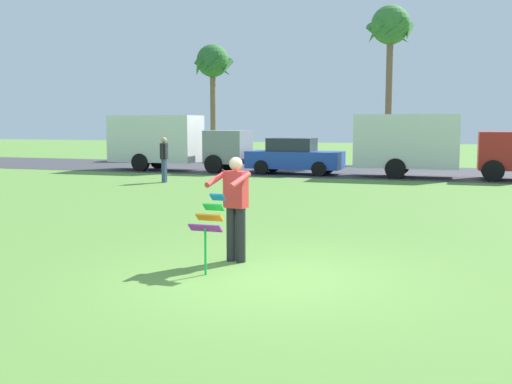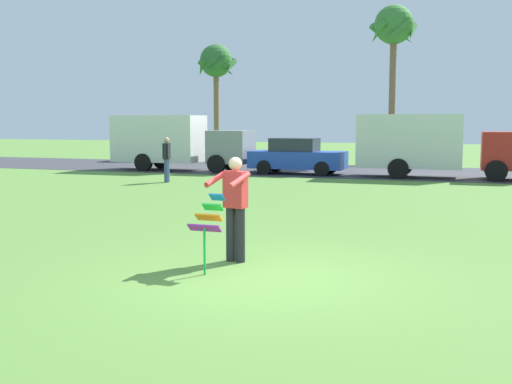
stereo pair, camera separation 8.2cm
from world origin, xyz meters
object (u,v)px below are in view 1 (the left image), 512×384
palm_tree_left_near (213,65)px  parked_truck_grey_van (172,141)px  kite_held (210,221)px  palm_tree_right_near (390,32)px  parked_truck_red_cab (428,144)px  parked_car_blue (294,157)px  person_kite_flyer (235,205)px  person_walker_near (164,158)px

palm_tree_left_near → parked_truck_grey_van: bearing=-77.1°
kite_held → palm_tree_right_near: (-0.59, 25.89, 6.37)m
parked_truck_red_cab → palm_tree_left_near: size_ratio=0.92×
parked_car_blue → parked_truck_red_cab: size_ratio=0.63×
palm_tree_left_near → palm_tree_right_near: palm_tree_right_near is taller
palm_tree_right_near → parked_truck_red_cab: bearing=-72.0°
parked_truck_grey_van → parked_car_blue: parked_truck_grey_van is taller
kite_held → parked_car_blue: 18.13m
parked_truck_grey_van → person_kite_flyer: bearing=-59.9°
person_kite_flyer → parked_truck_red_cab: size_ratio=0.26×
parked_car_blue → palm_tree_right_near: size_ratio=0.49×
parked_car_blue → palm_tree_left_near: 14.70m
palm_tree_left_near → person_walker_near: (4.87, -16.10, -5.05)m
person_walker_near → parked_truck_red_cab: bearing=29.6°
person_kite_flyer → palm_tree_right_near: (-0.70, 25.10, 6.22)m
parked_car_blue → palm_tree_left_near: bearing=128.4°
person_kite_flyer → parked_truck_red_cab: (1.94, 16.97, 0.46)m
parked_truck_grey_van → parked_car_blue: 6.10m
palm_tree_right_near → parked_truck_grey_van: bearing=-138.3°
palm_tree_left_near → palm_tree_right_near: size_ratio=0.85×
parked_truck_red_cab → palm_tree_left_near: bearing=142.9°
parked_car_blue → palm_tree_right_near: (3.06, 8.13, 6.40)m
parked_car_blue → person_walker_near: size_ratio=2.44×
parked_car_blue → palm_tree_left_near: size_ratio=0.58×
palm_tree_left_near → person_kite_flyer: bearing=-66.1°
person_kite_flyer → kite_held: bearing=-98.0°
kite_held → palm_tree_left_near: size_ratio=0.16×
parked_truck_grey_van → person_walker_near: 5.86m
palm_tree_right_near → person_walker_near: size_ratio=4.97×
parked_truck_grey_van → parked_car_blue: bearing=-0.0°
parked_truck_red_cab → kite_held: bearing=-96.6°
kite_held → person_walker_near: (-7.33, 12.44, 0.13)m
person_kite_flyer → palm_tree_left_near: size_ratio=0.24×
parked_truck_red_cab → person_walker_near: size_ratio=3.89×
person_kite_flyer → palm_tree_right_near: 25.87m
palm_tree_left_near → person_walker_near: palm_tree_left_near is taller
kite_held → parked_car_blue: size_ratio=0.28×
person_kite_flyer → palm_tree_right_near: size_ratio=0.20×
palm_tree_left_near → palm_tree_right_near: (11.61, -2.64, 1.19)m
parked_truck_grey_van → palm_tree_left_near: (-2.48, 10.78, 4.57)m
parked_truck_grey_van → palm_tree_right_near: 13.51m
palm_tree_right_near → kite_held: bearing=-88.7°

